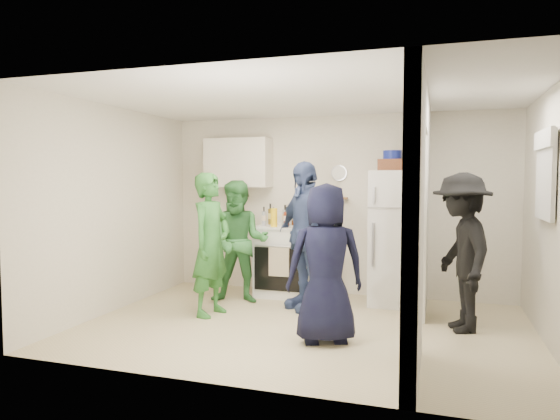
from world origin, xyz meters
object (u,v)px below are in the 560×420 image
at_px(blue_bowl, 392,155).
at_px(person_navy, 326,263).
at_px(person_green_center, 240,242).
at_px(person_denim, 305,236).
at_px(fridge, 399,238).
at_px(person_green_left, 211,244).
at_px(wicker_basket, 392,165).
at_px(person_nook, 462,252).
at_px(stove, 287,260).
at_px(yellow_cup_stack_top, 417,160).

xyz_separation_m(blue_bowl, person_navy, (-0.47, -1.82, -1.14)).
distance_m(person_green_center, person_denim, 0.90).
bearing_deg(fridge, person_green_center, -164.60).
xyz_separation_m(fridge, person_green_left, (-2.08, -1.20, -0.02)).
relative_size(person_green_center, person_denim, 0.87).
bearing_deg(person_navy, fridge, -130.12).
relative_size(fridge, person_green_center, 1.08).
relative_size(blue_bowl, person_denim, 0.13).
distance_m(wicker_basket, person_denim, 1.48).
bearing_deg(person_green_center, person_nook, -20.52).
bearing_deg(person_green_center, stove, 38.68).
bearing_deg(blue_bowl, person_green_center, -162.43).
relative_size(yellow_cup_stack_top, person_nook, 0.15).
height_order(person_green_left, person_navy, person_green_left).
relative_size(stove, wicker_basket, 2.78).
xyz_separation_m(person_navy, person_nook, (1.29, 0.82, 0.05)).
height_order(stove, person_nook, person_nook).
bearing_deg(person_nook, wicker_basket, -155.28).
distance_m(fridge, wicker_basket, 0.94).
relative_size(stove, person_denim, 0.53).
height_order(fridge, person_green_center, fridge).
xyz_separation_m(stove, blue_bowl, (1.41, 0.02, 1.44)).
relative_size(wicker_basket, person_denim, 0.19).
bearing_deg(stove, wicker_basket, 0.81).
distance_m(person_green_left, person_navy, 1.62).
relative_size(blue_bowl, yellow_cup_stack_top, 0.96).
distance_m(fridge, person_green_center, 2.06).
bearing_deg(yellow_cup_stack_top, person_green_center, -168.55).
bearing_deg(stove, blue_bowl, 0.81).
height_order(stove, person_denim, person_denim).
xyz_separation_m(person_green_left, person_green_center, (0.09, 0.66, -0.05)).
height_order(fridge, person_nook, fridge).
xyz_separation_m(wicker_basket, yellow_cup_stack_top, (0.32, -0.15, 0.05)).
bearing_deg(person_green_left, person_green_center, 1.30).
height_order(fridge, yellow_cup_stack_top, yellow_cup_stack_top).
bearing_deg(fridge, person_nook, -52.91).
bearing_deg(yellow_cup_stack_top, stove, 175.70).
relative_size(fridge, blue_bowl, 7.17).
bearing_deg(stove, person_green_center, -129.42).
xyz_separation_m(fridge, person_nook, (0.72, -0.96, -0.02)).
bearing_deg(fridge, person_green_left, -149.95).
height_order(person_denim, person_navy, person_denim).
height_order(wicker_basket, person_navy, wicker_basket).
height_order(fridge, person_denim, person_denim).
xyz_separation_m(fridge, person_green_center, (-1.98, -0.55, -0.06)).
distance_m(stove, yellow_cup_stack_top, 2.20).
bearing_deg(person_denim, wicker_basket, 75.48).
xyz_separation_m(fridge, yellow_cup_stack_top, (0.22, -0.10, 0.99)).
xyz_separation_m(person_green_left, person_denim, (0.99, 0.60, 0.07)).
bearing_deg(fridge, yellow_cup_stack_top, -24.44).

